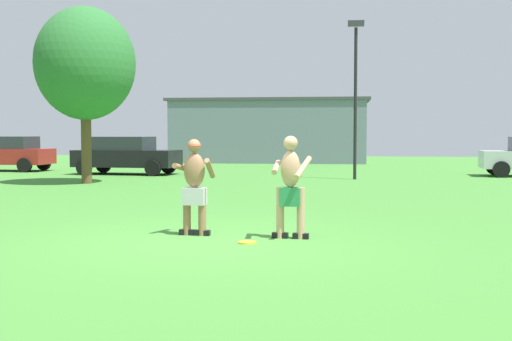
{
  "coord_description": "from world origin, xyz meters",
  "views": [
    {
      "loc": [
        2.0,
        -9.87,
        1.69
      ],
      "look_at": [
        0.41,
        2.5,
        0.99
      ],
      "focal_mm": 45.71,
      "sensor_mm": 36.0,
      "label": 1
    }
  ],
  "objects_px": {
    "player_in_green": "(290,185)",
    "car_red_near_post": "(5,153)",
    "car_black_far_end": "(126,155)",
    "tree_left_field": "(85,64)",
    "player_with_cap": "(195,183)",
    "lamp_post": "(356,83)",
    "frisbee": "(247,242)"
  },
  "relations": [
    {
      "from": "lamp_post",
      "to": "car_red_near_post",
      "type": "bearing_deg",
      "value": 167.31
    },
    {
      "from": "player_in_green",
      "to": "tree_left_field",
      "type": "bearing_deg",
      "value": 125.72
    },
    {
      "from": "player_in_green",
      "to": "frisbee",
      "type": "distance_m",
      "value": 1.19
    },
    {
      "from": "player_with_cap",
      "to": "frisbee",
      "type": "bearing_deg",
      "value": -34.78
    },
    {
      "from": "tree_left_field",
      "to": "car_black_far_end",
      "type": "bearing_deg",
      "value": 93.62
    },
    {
      "from": "player_with_cap",
      "to": "car_red_near_post",
      "type": "relative_size",
      "value": 0.37
    },
    {
      "from": "car_red_near_post",
      "to": "car_black_far_end",
      "type": "xyz_separation_m",
      "value": [
        6.33,
        -1.7,
        0.0
      ]
    },
    {
      "from": "frisbee",
      "to": "lamp_post",
      "type": "distance_m",
      "value": 15.16
    },
    {
      "from": "car_red_near_post",
      "to": "tree_left_field",
      "type": "height_order",
      "value": "tree_left_field"
    },
    {
      "from": "frisbee",
      "to": "tree_left_field",
      "type": "height_order",
      "value": "tree_left_field"
    },
    {
      "from": "player_in_green",
      "to": "lamp_post",
      "type": "height_order",
      "value": "lamp_post"
    },
    {
      "from": "car_red_near_post",
      "to": "lamp_post",
      "type": "xyz_separation_m",
      "value": [
        15.8,
        -3.56,
        2.76
      ]
    },
    {
      "from": "player_in_green",
      "to": "lamp_post",
      "type": "relative_size",
      "value": 0.28
    },
    {
      "from": "frisbee",
      "to": "lamp_post",
      "type": "relative_size",
      "value": 0.05
    },
    {
      "from": "tree_left_field",
      "to": "lamp_post",
      "type": "bearing_deg",
      "value": 19.35
    },
    {
      "from": "player_in_green",
      "to": "frisbee",
      "type": "relative_size",
      "value": 5.77
    },
    {
      "from": "player_with_cap",
      "to": "tree_left_field",
      "type": "distance_m",
      "value": 12.77
    },
    {
      "from": "car_black_far_end",
      "to": "tree_left_field",
      "type": "bearing_deg",
      "value": -86.38
    },
    {
      "from": "car_black_far_end",
      "to": "frisbee",
      "type": "bearing_deg",
      "value": -65.51
    },
    {
      "from": "car_black_far_end",
      "to": "tree_left_field",
      "type": "relative_size",
      "value": 0.74
    },
    {
      "from": "player_in_green",
      "to": "car_red_near_post",
      "type": "distance_m",
      "value": 22.79
    },
    {
      "from": "player_in_green",
      "to": "frisbee",
      "type": "height_order",
      "value": "player_in_green"
    },
    {
      "from": "player_in_green",
      "to": "car_black_far_end",
      "type": "bearing_deg",
      "value": 117.04
    },
    {
      "from": "player_with_cap",
      "to": "tree_left_field",
      "type": "height_order",
      "value": "tree_left_field"
    },
    {
      "from": "car_red_near_post",
      "to": "player_in_green",
      "type": "bearing_deg",
      "value": -50.65
    },
    {
      "from": "car_red_near_post",
      "to": "player_with_cap",
      "type": "bearing_deg",
      "value": -53.7
    },
    {
      "from": "frisbee",
      "to": "car_black_far_end",
      "type": "relative_size",
      "value": 0.06
    },
    {
      "from": "car_red_near_post",
      "to": "tree_left_field",
      "type": "distance_m",
      "value": 10.03
    },
    {
      "from": "player_with_cap",
      "to": "car_black_far_end",
      "type": "height_order",
      "value": "player_with_cap"
    },
    {
      "from": "car_black_far_end",
      "to": "lamp_post",
      "type": "relative_size",
      "value": 0.76
    },
    {
      "from": "car_red_near_post",
      "to": "lamp_post",
      "type": "height_order",
      "value": "lamp_post"
    },
    {
      "from": "car_black_far_end",
      "to": "lamp_post",
      "type": "distance_m",
      "value": 10.04
    }
  ]
}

